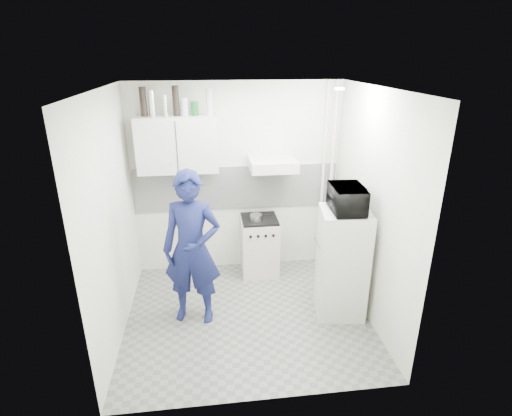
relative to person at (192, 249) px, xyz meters
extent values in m
plane|color=slate|center=(0.60, -0.05, -0.89)|extent=(2.80, 2.80, 0.00)
plane|color=white|center=(0.60, -0.05, 1.71)|extent=(2.80, 2.80, 0.00)
plane|color=white|center=(0.60, 1.20, 0.41)|extent=(2.80, 0.00, 2.80)
plane|color=white|center=(-0.80, -0.05, 0.41)|extent=(0.00, 2.60, 2.60)
plane|color=white|center=(2.00, -0.05, 0.41)|extent=(0.00, 2.60, 2.60)
imported|color=#151A4B|center=(0.00, 0.00, 0.00)|extent=(0.72, 0.55, 1.79)
cube|color=silver|center=(0.88, 0.95, -0.49)|extent=(0.50, 0.50, 0.80)
cube|color=silver|center=(1.70, -0.09, -0.24)|extent=(0.61, 0.61, 1.30)
cube|color=black|center=(0.88, 0.95, -0.08)|extent=(0.48, 0.48, 0.03)
cylinder|color=silver|center=(0.82, 0.87, -0.02)|extent=(0.16, 0.16, 0.09)
imported|color=black|center=(1.70, -0.09, 0.55)|extent=(0.53, 0.37, 0.28)
cylinder|color=black|center=(-0.51, 1.02, 1.48)|extent=(0.08, 0.08, 0.34)
cylinder|color=silver|center=(-0.42, 1.02, 1.46)|extent=(0.08, 0.08, 0.30)
cylinder|color=silver|center=(-0.26, 1.02, 1.43)|extent=(0.06, 0.06, 0.25)
cylinder|color=black|center=(-0.13, 1.02, 1.48)|extent=(0.08, 0.08, 0.35)
cylinder|color=#B2B7BC|center=(-0.03, 1.02, 1.42)|extent=(0.09, 0.09, 0.22)
cylinder|color=#144C1E|center=(0.09, 1.02, 1.39)|extent=(0.09, 0.09, 0.17)
cylinder|color=#B2B7BC|center=(0.27, 1.02, 1.47)|extent=(0.08, 0.08, 0.32)
cube|color=silver|center=(-0.15, 1.02, 0.96)|extent=(1.00, 0.35, 0.70)
cube|color=silver|center=(1.05, 0.95, 0.68)|extent=(0.60, 0.50, 0.14)
cube|color=white|center=(0.60, 1.18, 0.31)|extent=(2.74, 0.03, 0.60)
cylinder|color=silver|center=(1.90, 1.12, 0.41)|extent=(0.05, 0.05, 2.60)
cylinder|color=silver|center=(1.78, 1.12, 0.41)|extent=(0.04, 0.04, 2.60)
cylinder|color=white|center=(1.60, 0.15, 1.68)|extent=(0.10, 0.10, 0.02)
camera|label=1|loc=(0.21, -4.00, 2.02)|focal=28.00mm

